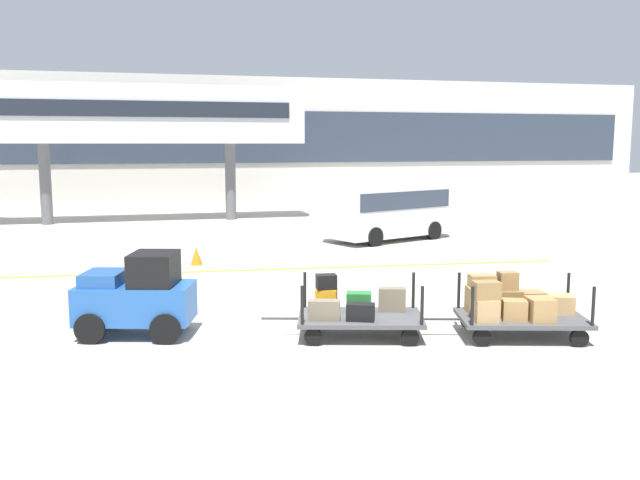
{
  "coord_description": "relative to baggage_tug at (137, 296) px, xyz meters",
  "views": [
    {
      "loc": [
        -3.06,
        -12.51,
        3.58
      ],
      "look_at": [
        0.9,
        2.71,
        1.36
      ],
      "focal_mm": 38.53,
      "sensor_mm": 36.0,
      "label": 1
    }
  ],
  "objects": [
    {
      "name": "ground_plane",
      "position": [
        3.21,
        -0.47,
        -0.75
      ],
      "size": [
        120.0,
        120.0,
        0.0
      ],
      "primitive_type": "plane",
      "color": "#B2ADA0"
    },
    {
      "name": "baggage_tug",
      "position": [
        0.0,
        0.0,
        0.0
      ],
      "size": [
        2.32,
        1.69,
        1.58
      ],
      "color": "#2659A5",
      "rests_on": "ground_plane"
    },
    {
      "name": "terminal_building",
      "position": [
        3.21,
        25.51,
        2.84
      ],
      "size": [
        53.81,
        2.51,
        7.17
      ],
      "color": "beige",
      "rests_on": "ground_plane"
    },
    {
      "name": "safety_cone_far",
      "position": [
        1.65,
        7.4,
        -0.48
      ],
      "size": [
        0.36,
        0.36,
        0.55
      ],
      "primitive_type": "cone",
      "color": "orange",
      "rests_on": "ground_plane"
    },
    {
      "name": "baggage_cart_lead",
      "position": [
        3.94,
        -1.03,
        -0.27
      ],
      "size": [
        3.08,
        1.96,
        1.11
      ],
      "color": "#4C4C4F",
      "rests_on": "ground_plane"
    },
    {
      "name": "shuttle_van",
      "position": [
        9.03,
        10.99,
        0.48
      ],
      "size": [
        5.16,
        3.61,
        2.1
      ],
      "color": "silver",
      "rests_on": "ground_plane"
    },
    {
      "name": "jet_bridge",
      "position": [
        -1.57,
        19.53,
        4.08
      ],
      "size": [
        17.01,
        3.0,
        6.18
      ],
      "color": "silver",
      "rests_on": "ground_plane"
    },
    {
      "name": "baggage_cart_middle",
      "position": [
        6.78,
        -1.83,
        -0.18
      ],
      "size": [
        3.08,
        1.96,
        1.19
      ],
      "color": "#4C4C4F",
      "rests_on": "ground_plane"
    },
    {
      "name": "apron_lead_line",
      "position": [
        3.61,
        6.1,
        -0.75
      ],
      "size": [
        17.19,
        1.64,
        0.01
      ],
      "primitive_type": "cube",
      "rotation": [
        0.0,
        0.0,
        -0.08
      ],
      "color": "yellow",
      "rests_on": "ground_plane"
    }
  ]
}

